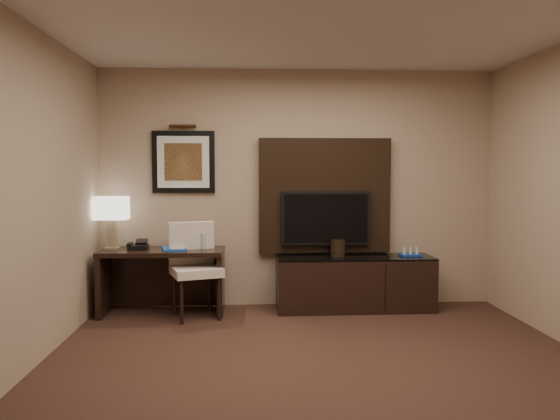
{
  "coord_description": "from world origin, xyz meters",
  "views": [
    {
      "loc": [
        -0.55,
        -3.75,
        1.54
      ],
      "look_at": [
        -0.24,
        1.8,
        1.15
      ],
      "focal_mm": 35.0,
      "sensor_mm": 36.0,
      "label": 1
    }
  ],
  "objects": [
    {
      "name": "blue_folder",
      "position": [
        -1.37,
        2.13,
        0.71
      ],
      "size": [
        0.31,
        0.37,
        0.02
      ],
      "primitive_type": "cube",
      "rotation": [
        0.0,
        0.0,
        0.22
      ],
      "color": "#194DA4",
      "rests_on": "desk"
    },
    {
      "name": "minibar_tray",
      "position": [
        1.25,
        2.22,
        0.64
      ],
      "size": [
        0.24,
        0.16,
        0.08
      ],
      "primitive_type": null,
      "rotation": [
        0.0,
        0.0,
        0.08
      ],
      "color": "#183E9F",
      "rests_on": "credenza"
    },
    {
      "name": "water_bottle",
      "position": [
        -1.06,
        2.16,
        0.79
      ],
      "size": [
        0.07,
        0.07,
        0.17
      ],
      "primitive_type": "cylinder",
      "rotation": [
        0.0,
        0.0,
        0.29
      ],
      "color": "silver",
      "rests_on": "desk"
    },
    {
      "name": "wall_back",
      "position": [
        0.0,
        2.5,
        1.35
      ],
      "size": [
        4.5,
        0.01,
        2.7
      ],
      "primitive_type": "cube",
      "color": "tan",
      "rests_on": "floor"
    },
    {
      "name": "tv_wall_panel",
      "position": [
        0.3,
        2.44,
        1.27
      ],
      "size": [
        1.5,
        0.12,
        1.3
      ],
      "primitive_type": "cube",
      "color": "black",
      "rests_on": "wall_back"
    },
    {
      "name": "desk_phone",
      "position": [
        -1.76,
        2.16,
        0.76
      ],
      "size": [
        0.22,
        0.2,
        0.11
      ],
      "primitive_type": null,
      "rotation": [
        0.0,
        0.0,
        0.05
      ],
      "color": "black",
      "rests_on": "desk"
    },
    {
      "name": "desk",
      "position": [
        -1.5,
        2.15,
        0.35
      ],
      "size": [
        1.32,
        0.59,
        0.7
      ],
      "primitive_type": "cube",
      "rotation": [
        0.0,
        0.0,
        -0.02
      ],
      "color": "black",
      "rests_on": "floor"
    },
    {
      "name": "ceiling",
      "position": [
        0.0,
        0.0,
        2.7
      ],
      "size": [
        4.5,
        5.0,
        0.01
      ],
      "primitive_type": "cube",
      "color": "silver",
      "rests_on": "wall_back"
    },
    {
      "name": "desk_chair",
      "position": [
        -1.12,
        1.95,
        0.51
      ],
      "size": [
        0.64,
        0.69,
        1.02
      ],
      "primitive_type": null,
      "rotation": [
        0.0,
        0.0,
        0.32
      ],
      "color": "beige",
      "rests_on": "floor"
    },
    {
      "name": "credenza",
      "position": [
        0.61,
        2.2,
        0.3
      ],
      "size": [
        1.74,
        0.5,
        0.6
      ],
      "primitive_type": "cube",
      "rotation": [
        0.0,
        0.0,
        0.01
      ],
      "color": "black",
      "rests_on": "floor"
    },
    {
      "name": "floor",
      "position": [
        0.0,
        0.0,
        -0.01
      ],
      "size": [
        4.5,
        5.0,
        0.01
      ],
      "primitive_type": "cube",
      "color": "#351E17",
      "rests_on": "ground"
    },
    {
      "name": "table_lamp",
      "position": [
        -2.05,
        2.23,
        1.01
      ],
      "size": [
        0.41,
        0.28,
        0.61
      ],
      "primitive_type": null,
      "rotation": [
        0.0,
        0.0,
        -0.2
      ],
      "color": "#97825E",
      "rests_on": "desk"
    },
    {
      "name": "wall_front",
      "position": [
        0.0,
        -2.5,
        1.35
      ],
      "size": [
        4.5,
        0.01,
        2.7
      ],
      "primitive_type": "cube",
      "color": "tan",
      "rests_on": "floor"
    },
    {
      "name": "artwork",
      "position": [
        -1.3,
        2.48,
        1.65
      ],
      "size": [
        0.7,
        0.04,
        0.7
      ],
      "primitive_type": "cube",
      "color": "black",
      "rests_on": "wall_back"
    },
    {
      "name": "ice_bucket",
      "position": [
        0.43,
        2.24,
        0.69
      ],
      "size": [
        0.19,
        0.19,
        0.18
      ],
      "primitive_type": "cylinder",
      "rotation": [
        0.0,
        0.0,
        -0.16
      ],
      "color": "black",
      "rests_on": "credenza"
    },
    {
      "name": "book",
      "position": [
        -1.41,
        2.15,
        0.81
      ],
      "size": [
        0.17,
        0.02,
        0.22
      ],
      "primitive_type": "imported",
      "rotation": [
        0.0,
        0.0,
        -0.0
      ],
      "color": "#B7A590",
      "rests_on": "desk"
    },
    {
      "name": "picture_light",
      "position": [
        -1.3,
        2.44,
        2.05
      ],
      "size": [
        0.04,
        0.04,
        0.3
      ],
      "primitive_type": "cylinder",
      "color": "#402914",
      "rests_on": "wall_back"
    },
    {
      "name": "tv",
      "position": [
        0.3,
        2.34,
        1.02
      ],
      "size": [
        1.0,
        0.08,
        0.6
      ],
      "primitive_type": "cube",
      "color": "black",
      "rests_on": "tv_wall_panel"
    }
  ]
}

